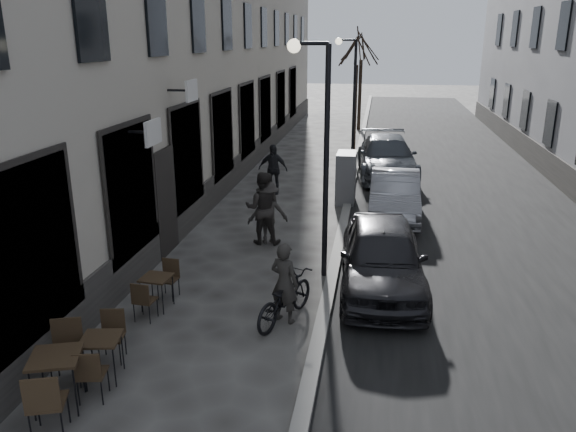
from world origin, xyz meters
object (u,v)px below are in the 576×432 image
(car_mid, at_px, (395,195))
(pedestrian_near, at_px, (263,208))
(streetlamp_far, at_px, (350,87))
(pedestrian_mid, at_px, (268,212))
(bistro_set_c, at_px, (157,289))
(bistro_set_b, at_px, (102,354))
(bicycle, at_px, (284,298))
(utility_cabinet, at_px, (346,178))
(pedestrian_far, at_px, (273,169))
(car_far, at_px, (387,157))
(tree_far, at_px, (362,45))
(bistro_set_a, at_px, (57,376))
(tree_near, at_px, (357,47))
(car_near, at_px, (382,256))
(streetlamp_near, at_px, (319,135))

(car_mid, bearing_deg, pedestrian_near, -139.58)
(streetlamp_far, bearing_deg, pedestrian_mid, -98.33)
(bistro_set_c, bearing_deg, car_mid, 60.22)
(bistro_set_b, bearing_deg, bicycle, 32.01)
(utility_cabinet, height_order, pedestrian_far, pedestrian_far)
(pedestrian_mid, xyz_separation_m, car_mid, (3.27, 2.74, -0.15))
(pedestrian_far, xyz_separation_m, car_far, (3.83, 3.11, -0.10))
(tree_far, height_order, pedestrian_near, tree_far)
(car_mid, bearing_deg, bistro_set_c, -124.07)
(bistro_set_a, xyz_separation_m, pedestrian_mid, (1.65, 7.19, 0.30))
(streetlamp_far, xyz_separation_m, tree_far, (0.07, 9.00, 1.50))
(utility_cabinet, distance_m, pedestrian_far, 2.62)
(tree_near, distance_m, utility_cabinet, 9.86)
(tree_near, height_order, car_near, tree_near)
(bistro_set_c, bearing_deg, streetlamp_near, 41.23)
(streetlamp_near, xyz_separation_m, bistro_set_c, (-2.91, -2.13, -2.75))
(streetlamp_near, height_order, bistro_set_c, streetlamp_near)
(bistro_set_a, height_order, pedestrian_mid, pedestrian_mid)
(streetlamp_far, distance_m, car_far, 3.66)
(bistro_set_a, distance_m, pedestrian_mid, 7.39)
(utility_cabinet, distance_m, pedestrian_near, 4.51)
(tree_far, height_order, pedestrian_mid, tree_far)
(pedestrian_mid, bearing_deg, bicycle, 84.73)
(streetlamp_far, xyz_separation_m, utility_cabinet, (0.27, -6.08, -2.34))
(tree_near, xyz_separation_m, utility_cabinet, (0.20, -9.08, -3.85))
(streetlamp_far, height_order, bistro_set_c, streetlamp_far)
(bicycle, bearing_deg, bistro_set_c, 19.77)
(car_mid, bearing_deg, bistro_set_b, -116.02)
(streetlamp_near, relative_size, car_near, 1.18)
(bistro_set_c, xyz_separation_m, car_mid, (4.70, 6.76, 0.26))
(utility_cabinet, xyz_separation_m, pedestrian_far, (-2.52, 0.71, 0.03))
(bistro_set_a, relative_size, pedestrian_far, 1.02)
(pedestrian_mid, relative_size, pedestrian_far, 0.96)
(pedestrian_near, height_order, car_near, pedestrian_near)
(tree_near, xyz_separation_m, pedestrian_mid, (-1.55, -13.11, -3.85))
(pedestrian_mid, bearing_deg, streetlamp_far, -118.85)
(streetlamp_near, bearing_deg, bistro_set_a, -120.54)
(streetlamp_far, height_order, tree_far, tree_far)
(tree_far, height_order, car_far, tree_far)
(utility_cabinet, relative_size, bicycle, 0.90)
(tree_far, height_order, pedestrian_far, tree_far)
(bistro_set_c, relative_size, bicycle, 0.75)
(bicycle, bearing_deg, tree_far, -68.80)
(streetlamp_near, distance_m, pedestrian_far, 7.38)
(pedestrian_mid, height_order, car_far, pedestrian_mid)
(tree_near, distance_m, pedestrian_mid, 13.75)
(bicycle, bearing_deg, car_far, -76.96)
(bistro_set_b, height_order, utility_cabinet, utility_cabinet)
(bistro_set_c, bearing_deg, utility_cabinet, 73.47)
(bistro_set_a, bearing_deg, pedestrian_far, 66.99)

